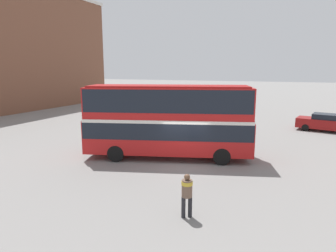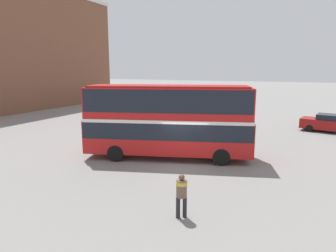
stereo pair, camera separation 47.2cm
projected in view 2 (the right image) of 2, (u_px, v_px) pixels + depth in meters
name	position (u px, v px, depth m)	size (l,w,h in m)	color
ground_plane	(185.00, 165.00, 17.32)	(240.00, 240.00, 0.00)	gray
double_decker_bus	(168.00, 117.00, 18.25)	(10.35, 5.39, 4.50)	red
pedestrian_foreground	(182.00, 191.00, 11.03)	(0.59, 0.59, 1.70)	#232328
parked_car_kerb_far	(330.00, 123.00, 26.16)	(4.86, 2.68, 1.56)	maroon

